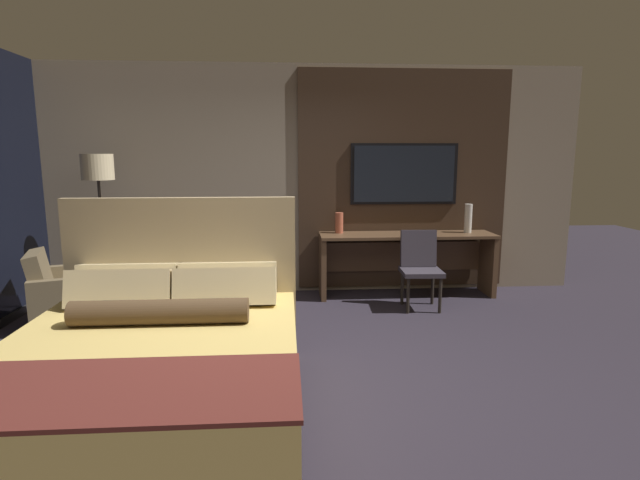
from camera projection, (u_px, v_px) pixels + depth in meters
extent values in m
plane|color=#28232D|center=(299.00, 380.00, 3.87)|extent=(16.00, 16.00, 0.00)
cube|color=gray|center=(293.00, 181.00, 6.19)|extent=(7.20, 0.06, 2.80)
cube|color=#3D2B1E|center=(403.00, 181.00, 6.24)|extent=(2.63, 0.03, 2.70)
cube|color=#33281E|center=(153.00, 415.00, 3.14)|extent=(1.76, 2.00, 0.22)
cube|color=tan|center=(150.00, 370.00, 3.09)|extent=(1.81, 2.07, 0.38)
cube|color=#56231E|center=(111.00, 390.00, 2.39)|extent=(1.83, 0.72, 0.02)
cube|color=#998460|center=(183.00, 282.00, 4.09)|extent=(1.85, 0.08, 1.39)
cube|color=#C6B284|center=(129.00, 282.00, 3.92)|extent=(0.76, 0.23, 0.31)
cube|color=#C6B284|center=(229.00, 280.00, 3.97)|extent=(0.76, 0.23, 0.31)
cube|color=#C6B284|center=(120.00, 289.00, 3.72)|extent=(0.76, 0.25, 0.32)
cube|color=#C6B284|center=(225.00, 287.00, 3.77)|extent=(0.76, 0.25, 0.32)
cylinder|color=#4C3823|center=(160.00, 312.00, 3.34)|extent=(1.18, 0.17, 0.17)
cube|color=brown|center=(407.00, 235.00, 6.07)|extent=(2.13, 0.52, 0.03)
cube|color=brown|center=(323.00, 267.00, 6.07)|extent=(0.06, 0.47, 0.74)
cube|color=brown|center=(488.00, 265.00, 6.21)|extent=(0.06, 0.47, 0.74)
cube|color=brown|center=(402.00, 256.00, 6.36)|extent=(2.01, 0.02, 0.37)
cube|color=black|center=(404.00, 174.00, 6.19)|extent=(1.33, 0.04, 0.75)
cube|color=black|center=(404.00, 174.00, 6.17)|extent=(1.25, 0.01, 0.69)
cube|color=#38333D|center=(421.00, 272.00, 5.58)|extent=(0.46, 0.44, 0.05)
cube|color=#38333D|center=(418.00, 248.00, 5.72)|extent=(0.41, 0.12, 0.42)
cylinder|color=black|center=(408.00, 296.00, 5.45)|extent=(0.04, 0.04, 0.40)
cylinder|color=black|center=(440.00, 295.00, 5.46)|extent=(0.04, 0.04, 0.40)
cylinder|color=black|center=(402.00, 288.00, 5.78)|extent=(0.04, 0.04, 0.40)
cylinder|color=black|center=(432.00, 287.00, 5.79)|extent=(0.04, 0.04, 0.40)
cube|color=brown|center=(74.00, 304.00, 5.14)|extent=(0.86, 0.76, 0.41)
cube|color=brown|center=(38.00, 270.00, 4.96)|extent=(0.37, 0.59, 0.38)
cube|color=brown|center=(71.00, 306.00, 4.83)|extent=(0.72, 0.32, 0.55)
cube|color=brown|center=(75.00, 289.00, 5.43)|extent=(0.72, 0.32, 0.55)
cylinder|color=#282623|center=(108.00, 306.00, 5.68)|extent=(0.28, 0.28, 0.03)
cylinder|color=#332D28|center=(103.00, 243.00, 5.56)|extent=(0.03, 0.03, 1.49)
cylinder|color=beige|center=(97.00, 167.00, 5.41)|extent=(0.34, 0.34, 0.28)
cylinder|color=silver|center=(468.00, 218.00, 6.13)|extent=(0.09, 0.09, 0.35)
cylinder|color=#B2563D|center=(339.00, 223.00, 6.11)|extent=(0.10, 0.10, 0.25)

